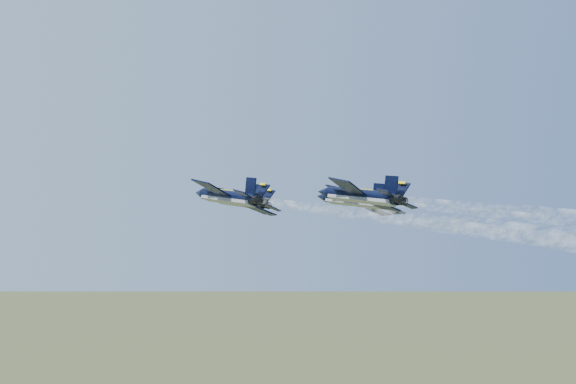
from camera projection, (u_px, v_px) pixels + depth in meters
name	position (u px, v px, depth m)	size (l,w,h in m)	color
jet_lead	(238.00, 201.00, 114.86)	(11.88, 16.89, 5.24)	black
jet_left	(227.00, 197.00, 98.84)	(11.88, 16.89, 5.24)	black
jet_right	(353.00, 200.00, 112.37)	(11.88, 16.89, 5.24)	black
jet_slot	(360.00, 196.00, 95.36)	(11.88, 16.89, 5.24)	black
smoke_trail_lead	(512.00, 188.00, 75.55)	(19.51, 64.31, 2.66)	white
smoke_trail_left	(568.00, 179.00, 59.53)	(19.51, 64.31, 2.66)	white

